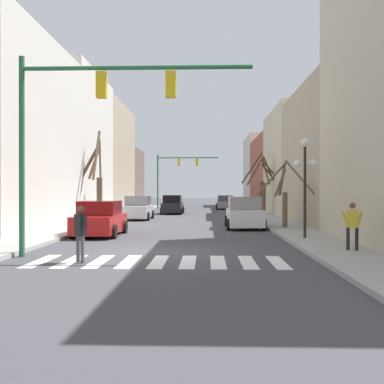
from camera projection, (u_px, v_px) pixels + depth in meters
name	position (u px, v px, depth m)	size (l,w,h in m)	color
ground_plane	(165.00, 253.00, 15.58)	(240.00, 240.00, 0.00)	#424247
sidewalk_right	(338.00, 251.00, 15.38)	(2.34, 90.00, 0.15)	#9E9E99
building_row_left	(59.00, 152.00, 35.31)	(6.00, 52.01, 11.52)	#66564C
building_row_right	(309.00, 158.00, 38.07)	(6.00, 60.71, 12.36)	#BCB299
crosswalk_stripes	(159.00, 262.00, 13.59)	(7.65, 2.60, 0.01)	white
traffic_signal_near	(88.00, 110.00, 14.51)	(7.57, 0.28, 6.52)	#236038
traffic_signal_far	(175.00, 169.00, 55.01)	(7.51, 0.28, 6.60)	#236038
street_lamp_right_corner	(305.00, 168.00, 18.97)	(0.95, 0.36, 4.21)	black
car_parked_left_near	(173.00, 205.00, 41.87)	(2.02, 4.80, 1.74)	black
car_parked_right_near	(225.00, 203.00, 52.43)	(2.14, 4.61, 1.61)	gray
car_at_intersection	(244.00, 214.00, 25.72)	(2.14, 4.35, 1.81)	white
car_parked_left_far	(138.00, 209.00, 33.48)	(2.04, 4.21, 1.76)	silver
car_parked_left_mid	(100.00, 219.00, 21.42)	(2.10, 4.23, 1.67)	red
pedestrian_near_right_corner	(80.00, 229.00, 13.42)	(0.56, 0.60, 1.71)	#4C4C51
pedestrian_on_left_sidewalk	(352.00, 222.00, 15.08)	(0.67, 0.33, 1.61)	black
street_tree_left_far	(262.00, 188.00, 38.04)	(3.16, 1.52, 5.28)	#473828
street_tree_right_mid	(264.00, 188.00, 37.92)	(3.54, 1.75, 5.00)	brown
street_tree_right_near	(284.00, 195.00, 24.60)	(3.07, 2.26, 3.71)	brown
street_tree_left_mid	(97.00, 181.00, 31.60)	(1.73, 2.30, 6.28)	brown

